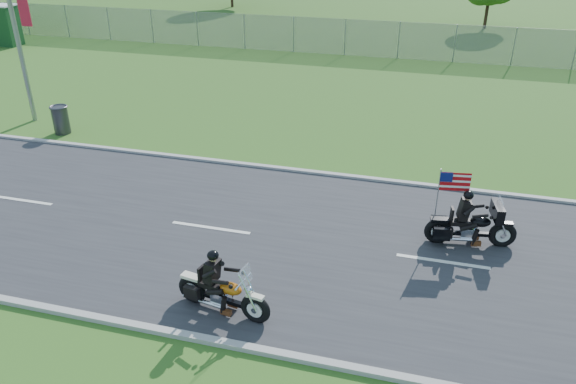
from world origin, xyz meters
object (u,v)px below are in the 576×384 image
(motorcycle_lead, at_px, (221,293))
(motorcycle_follow, at_px, (471,227))
(porta_toilet_a, at_px, (8,26))
(trash_can, at_px, (61,120))

(motorcycle_lead, xyz_separation_m, motorcycle_follow, (5.06, 4.09, 0.05))
(porta_toilet_a, distance_m, trash_can, 16.88)
(porta_toilet_a, xyz_separation_m, motorcycle_follow, (26.59, -16.00, -0.62))
(motorcycle_lead, bearing_deg, trash_can, 149.68)
(motorcycle_lead, bearing_deg, porta_toilet_a, 147.06)
(porta_toilet_a, relative_size, motorcycle_follow, 1.01)
(motorcycle_follow, distance_m, trash_can, 15.22)
(motorcycle_follow, relative_size, trash_can, 2.21)
(motorcycle_follow, bearing_deg, porta_toilet_a, 140.00)
(porta_toilet_a, distance_m, motorcycle_lead, 29.46)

